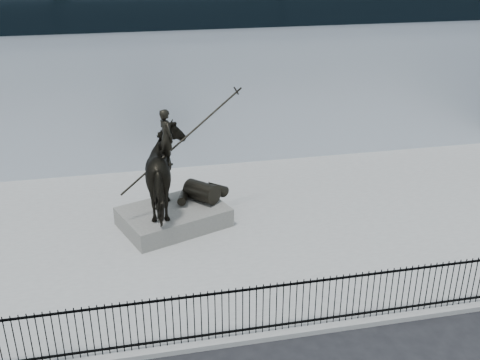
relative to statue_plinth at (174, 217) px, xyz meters
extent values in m
cube|color=gray|center=(2.06, -0.65, -0.41)|extent=(30.00, 12.00, 0.15)
cube|color=#AFB7BF|center=(2.06, 12.35, 4.01)|extent=(44.00, 14.00, 9.00)
cube|color=black|center=(2.06, -6.40, -0.19)|extent=(22.00, 0.05, 0.05)
cube|color=black|center=(2.06, -6.40, 1.06)|extent=(22.00, 0.05, 0.05)
cube|color=black|center=(2.06, -6.40, 0.41)|extent=(22.00, 0.03, 1.50)
cube|color=#5A5753|center=(0.00, 0.00, 0.00)|extent=(4.22, 3.56, 0.67)
imported|color=black|center=(0.00, 0.00, 1.76)|extent=(3.26, 3.50, 2.85)
imported|color=black|center=(-0.10, -0.04, 3.07)|extent=(0.68, 0.82, 1.93)
cylinder|color=black|center=(0.37, 0.14, 2.77)|extent=(4.32, 1.67, 2.90)
camera|label=1|loc=(-1.41, -17.96, 9.38)|focal=42.00mm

